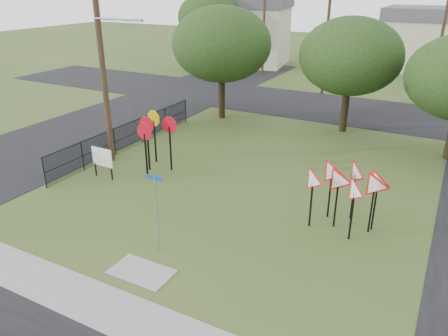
# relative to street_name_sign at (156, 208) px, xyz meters

# --- Properties ---
(ground) EXTENTS (140.00, 140.00, 0.00)m
(ground) POSITION_rel_street_name_sign_xyz_m (0.27, 1.07, -1.61)
(ground) COLOR #32461A
(sidewalk) EXTENTS (30.00, 1.60, 0.02)m
(sidewalk) POSITION_rel_street_name_sign_xyz_m (0.27, -3.13, -1.60)
(sidewalk) COLOR gray
(sidewalk) RESTS_ON ground
(planting_strip) EXTENTS (30.00, 0.80, 0.02)m
(planting_strip) POSITION_rel_street_name_sign_xyz_m (0.27, -4.33, -1.61)
(planting_strip) COLOR #32461A
(planting_strip) RESTS_ON ground
(street_left) EXTENTS (8.00, 50.00, 0.02)m
(street_left) POSITION_rel_street_name_sign_xyz_m (-11.73, 11.07, -1.60)
(street_left) COLOR black
(street_left) RESTS_ON ground
(street_far) EXTENTS (60.00, 8.00, 0.02)m
(street_far) POSITION_rel_street_name_sign_xyz_m (0.27, 21.07, -1.60)
(street_far) COLOR black
(street_far) RESTS_ON ground
(curb_pad) EXTENTS (2.00, 1.20, 0.02)m
(curb_pad) POSITION_rel_street_name_sign_xyz_m (0.27, -1.33, -1.60)
(curb_pad) COLOR gray
(curb_pad) RESTS_ON ground
(street_name_sign) EXTENTS (0.58, 0.06, 2.79)m
(street_name_sign) POSITION_rel_street_name_sign_xyz_m (0.00, 0.00, 0.00)
(street_name_sign) COLOR gray
(street_name_sign) RESTS_ON ground
(stop_sign_cluster) EXTENTS (2.16, 1.99, 2.74)m
(stop_sign_cluster) POSITION_rel_street_name_sign_xyz_m (-4.26, 5.62, 0.39)
(stop_sign_cluster) COLOR black
(stop_sign_cluster) RESTS_ON ground
(yield_sign_cluster) EXTENTS (3.08, 2.29, 2.44)m
(yield_sign_cluster) POSITION_rel_street_name_sign_xyz_m (5.25, 4.55, 0.18)
(yield_sign_cluster) COLOR black
(yield_sign_cluster) RESTS_ON ground
(info_board) EXTENTS (1.19, 0.06, 1.48)m
(info_board) POSITION_rel_street_name_sign_xyz_m (-5.85, 3.67, -0.63)
(info_board) COLOR black
(info_board) RESTS_ON ground
(utility_pole_main) EXTENTS (3.55, 0.33, 10.00)m
(utility_pole_main) POSITION_rel_street_name_sign_xyz_m (-6.96, 5.56, 3.60)
(utility_pole_main) COLOR #452F20
(utility_pole_main) RESTS_ON ground
(far_pole_a) EXTENTS (1.40, 0.24, 9.00)m
(far_pole_a) POSITION_rel_street_name_sign_xyz_m (-1.73, 25.07, 2.99)
(far_pole_a) COLOR #452F20
(far_pole_a) RESTS_ON ground
(far_pole_b) EXTENTS (1.40, 0.24, 8.50)m
(far_pole_b) POSITION_rel_street_name_sign_xyz_m (6.27, 29.07, 2.73)
(far_pole_b) COLOR #452F20
(far_pole_b) RESTS_ON ground
(far_pole_c) EXTENTS (1.40, 0.24, 9.00)m
(far_pole_c) POSITION_rel_street_name_sign_xyz_m (-9.73, 31.07, 2.99)
(far_pole_c) COLOR #452F20
(far_pole_c) RESTS_ON ground
(fence_run) EXTENTS (0.05, 11.55, 1.50)m
(fence_run) POSITION_rel_street_name_sign_xyz_m (-7.33, 7.32, -0.83)
(fence_run) COLOR black
(fence_run) RESTS_ON ground
(house_left) EXTENTS (10.58, 8.88, 7.20)m
(house_left) POSITION_rel_street_name_sign_xyz_m (-13.73, 35.07, 2.04)
(house_left) COLOR beige
(house_left) RESTS_ON ground
(house_mid) EXTENTS (8.40, 8.40, 6.20)m
(house_mid) POSITION_rel_street_name_sign_xyz_m (4.27, 41.07, 1.53)
(house_mid) COLOR beige
(house_mid) RESTS_ON ground
(tree_near_left) EXTENTS (6.40, 6.40, 7.27)m
(tree_near_left) POSITION_rel_street_name_sign_xyz_m (-5.73, 15.07, 3.24)
(tree_near_left) COLOR black
(tree_near_left) RESTS_ON ground
(tree_near_mid) EXTENTS (6.00, 6.00, 6.80)m
(tree_near_mid) POSITION_rel_street_name_sign_xyz_m (2.27, 16.07, 2.93)
(tree_near_mid) COLOR black
(tree_near_mid) RESTS_ON ground
(tree_far_left) EXTENTS (6.80, 6.80, 7.73)m
(tree_far_left) POSITION_rel_street_name_sign_xyz_m (-15.73, 31.07, 3.56)
(tree_far_left) COLOR black
(tree_far_left) RESTS_ON ground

